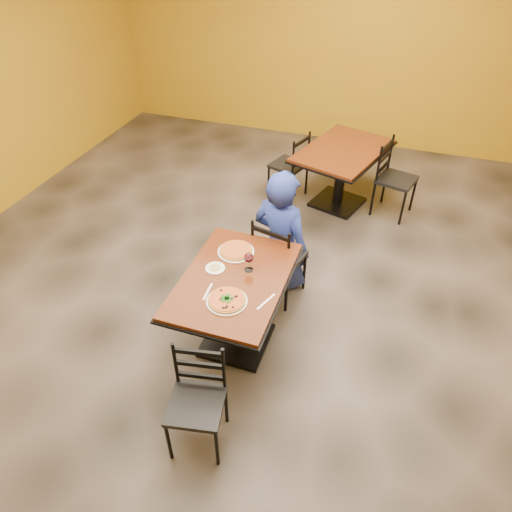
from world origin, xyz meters
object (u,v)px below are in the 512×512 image
(table_second, at_px, (342,164))
(side_plate, at_px, (215,268))
(chair_main_near, at_px, (196,405))
(wine_glass, at_px, (249,261))
(chair_main_far, at_px, (280,257))
(plate_main, at_px, (227,301))
(plate_far, at_px, (236,252))
(pizza_main, at_px, (227,300))
(diner, at_px, (281,229))
(pizza_far, at_px, (236,250))
(chair_second_right, at_px, (396,180))
(table_main, at_px, (235,296))
(chair_second_left, at_px, (288,165))

(table_second, bearing_deg, side_plate, -103.07)
(chair_main_near, bearing_deg, wine_glass, 79.12)
(chair_main_far, distance_m, plate_main, 1.06)
(plate_far, bearing_deg, wine_glass, -45.71)
(pizza_main, relative_size, side_plate, 1.77)
(diner, bearing_deg, plate_far, 87.79)
(table_second, relative_size, plate_far, 4.66)
(diner, xyz_separation_m, pizza_far, (-0.22, -0.62, 0.15))
(chair_second_right, relative_size, plate_far, 2.93)
(table_main, bearing_deg, wine_glass, 59.89)
(chair_second_left, xyz_separation_m, plate_far, (0.16, -2.26, 0.33))
(pizza_far, bearing_deg, wine_glass, -45.71)
(chair_main_near, height_order, chair_second_right, chair_second_right)
(plate_far, xyz_separation_m, wine_glass, (0.18, -0.18, 0.08))
(plate_main, bearing_deg, table_second, 82.90)
(chair_second_right, distance_m, side_plate, 2.83)
(pizza_far, bearing_deg, table_second, 77.45)
(wine_glass, bearing_deg, plate_far, 134.29)
(chair_second_left, bearing_deg, table_main, 24.02)
(chair_main_far, bearing_deg, chair_second_left, -63.82)
(diner, height_order, wine_glass, diner)
(table_main, xyz_separation_m, plate_main, (0.04, -0.27, 0.20))
(table_main, relative_size, chair_second_right, 1.35)
(chair_second_left, distance_m, plate_main, 2.88)
(chair_main_near, bearing_deg, plate_far, 87.17)
(chair_main_far, distance_m, plate_far, 0.59)
(chair_main_far, bearing_deg, chair_main_near, 100.05)
(chair_second_right, distance_m, diner, 1.90)
(diner, height_order, pizza_far, diner)
(chair_second_right, bearing_deg, chair_main_near, 179.21)
(diner, relative_size, pizza_far, 4.42)
(diner, bearing_deg, side_plate, 88.40)
(side_plate, bearing_deg, diner, 70.97)
(plate_main, bearing_deg, table_main, 99.42)
(table_main, height_order, chair_main_near, chair_main_near)
(pizza_far, bearing_deg, chair_second_right, 62.73)
(pizza_main, distance_m, pizza_far, 0.61)
(chair_second_left, distance_m, plate_far, 2.29)
(table_second, relative_size, chair_main_far, 1.61)
(chair_main_far, bearing_deg, plate_far, 70.46)
(table_second, relative_size, pizza_far, 5.16)
(table_second, xyz_separation_m, chair_main_far, (-0.23, -1.84, -0.11))
(chair_second_left, bearing_deg, chair_main_far, 31.30)
(diner, relative_size, pizza_main, 4.36)
(plate_far, distance_m, side_plate, 0.27)
(plate_far, relative_size, wine_glass, 1.72)
(table_second, xyz_separation_m, chair_main_near, (-0.32, -3.53, -0.15))
(table_main, xyz_separation_m, plate_far, (-0.10, 0.32, 0.20))
(table_second, bearing_deg, plate_main, -97.10)
(chair_main_far, relative_size, plate_main, 2.90)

